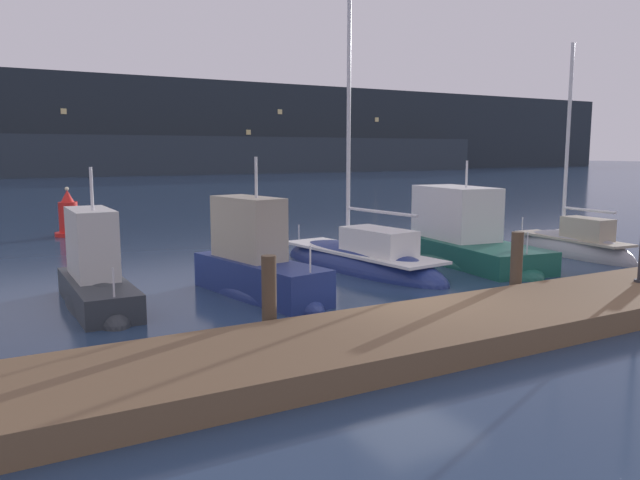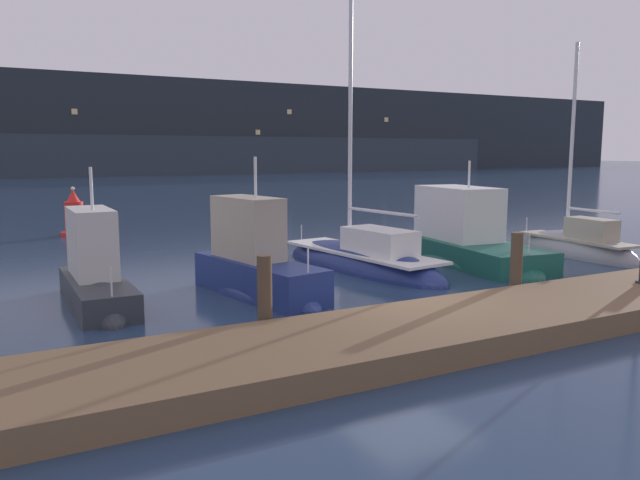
# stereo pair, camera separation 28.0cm
# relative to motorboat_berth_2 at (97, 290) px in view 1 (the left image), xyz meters

# --- Properties ---
(ground_plane) EXTENTS (400.00, 400.00, 0.00)m
(ground_plane) POSITION_rel_motorboat_berth_2_xyz_m (5.54, -4.45, -0.36)
(ground_plane) COLOR navy
(dock) EXTENTS (26.11, 2.80, 0.45)m
(dock) POSITION_rel_motorboat_berth_2_xyz_m (5.54, -5.98, -0.13)
(dock) COLOR brown
(dock) RESTS_ON ground
(mooring_pile_1) EXTENTS (0.28, 0.28, 1.60)m
(mooring_pile_1) POSITION_rel_motorboat_berth_2_xyz_m (2.33, -4.33, 0.44)
(mooring_pile_1) COLOR #4C3D2D
(mooring_pile_1) RESTS_ON ground
(mooring_pile_2) EXTENTS (0.28, 0.28, 1.63)m
(mooring_pile_2) POSITION_rel_motorboat_berth_2_xyz_m (8.74, -4.33, 0.46)
(mooring_pile_2) COLOR #4C3D2D
(mooring_pile_2) RESTS_ON ground
(motorboat_berth_2) EXTENTS (1.31, 4.58, 3.82)m
(motorboat_berth_2) POSITION_rel_motorboat_berth_2_xyz_m (0.00, 0.00, 0.00)
(motorboat_berth_2) COLOR #2D3338
(motorboat_berth_2) RESTS_ON ground
(motorboat_berth_3) EXTENTS (2.18, 4.86, 3.95)m
(motorboat_berth_3) POSITION_rel_motorboat_berth_2_xyz_m (3.62, -0.85, 0.10)
(motorboat_berth_3) COLOR navy
(motorboat_berth_3) RESTS_ON ground
(sailboat_berth_4) EXTENTS (2.69, 7.23, 9.79)m
(sailboat_berth_4) POSITION_rel_motorboat_berth_2_xyz_m (7.72, 0.79, -0.24)
(sailboat_berth_4) COLOR navy
(sailboat_berth_4) RESTS_ON ground
(motorboat_berth_5) EXTENTS (3.11, 6.84, 3.86)m
(motorboat_berth_5) POSITION_rel_motorboat_berth_2_xyz_m (11.32, 0.27, 0.05)
(motorboat_berth_5) COLOR #195647
(motorboat_berth_5) RESTS_ON ground
(sailboat_berth_6) EXTENTS (1.66, 5.22, 7.89)m
(sailboat_berth_6) POSITION_rel_motorboat_berth_2_xyz_m (15.35, -0.65, -0.24)
(sailboat_berth_6) COLOR gray
(sailboat_berth_6) RESTS_ON ground
(channel_buoy) EXTENTS (1.14, 1.14, 2.05)m
(channel_buoy) POSITION_rel_motorboat_berth_2_xyz_m (1.16, 12.95, 0.41)
(channel_buoy) COLOR red
(channel_buoy) RESTS_ON ground
(hillside_backdrop) EXTENTS (240.00, 23.00, 14.93)m
(hillside_backdrop) POSITION_rel_motorboat_berth_2_xyz_m (5.99, 89.62, 6.52)
(hillside_backdrop) COLOR #232B33
(hillside_backdrop) RESTS_ON ground
(rowboat_adrift) EXTENTS (1.22, 2.83, 0.56)m
(rowboat_adrift) POSITION_rel_motorboat_berth_2_xyz_m (19.47, 2.43, -0.36)
(rowboat_adrift) COLOR white
(rowboat_adrift) RESTS_ON ground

